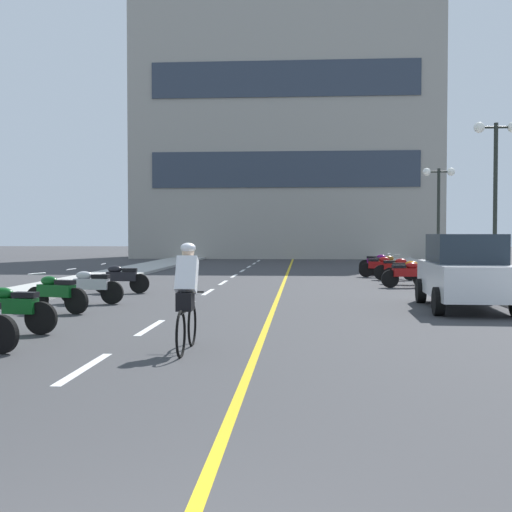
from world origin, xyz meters
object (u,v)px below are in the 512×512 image
Objects in this scene: street_lamp_mid at (496,167)px; motorcycle_11 at (385,265)px; motorcycle_5 at (91,286)px; motorcycle_8 at (406,271)px; cyclist_rider at (187,294)px; motorcycle_3 at (12,308)px; motorcycle_9 at (396,268)px; parked_car_near at (465,271)px; street_lamp_far at (439,195)px; motorcycle_6 at (121,278)px; motorcycle_7 at (406,274)px; motorcycle_10 at (380,266)px; motorcycle_4 at (56,293)px; motorcycle_12 at (377,263)px.

street_lamp_mid reaches higher than motorcycle_11.
motorcycle_5 is 1.02× the size of motorcycle_8.
motorcycle_3 is at bearing 156.02° from cyclist_rider.
parked_car_near is at bearing -88.37° from motorcycle_9.
street_lamp_mid is 16.63m from motorcycle_3.
motorcycle_11 is (-2.58, -1.53, -3.12)m from street_lamp_far.
parked_car_near is 2.55× the size of motorcycle_11.
motorcycle_7 is (9.04, 2.82, 0.00)m from motorcycle_6.
street_lamp_mid is at bearing 26.66° from motorcycle_5.
motorcycle_10 is at bearing 74.51° from cyclist_rider.
motorcycle_7 is at bearing 51.79° from motorcycle_3.
motorcycle_4 is at bearing -94.76° from motorcycle_5.
street_lamp_far reaches higher than motorcycle_5.
motorcycle_4 is (-11.84, -16.24, -3.12)m from street_lamp_far.
cyclist_rider reaches higher than motorcycle_7.
street_lamp_mid is at bearing 57.24° from cyclist_rider.
motorcycle_3 is 0.96× the size of cyclist_rider.
motorcycle_6 is (-0.25, 8.34, 0.00)m from motorcycle_3.
street_lamp_mid is 3.19× the size of motorcycle_3.
motorcycle_4 is at bearing 129.13° from cyclist_rider.
motorcycle_8 is 7.16m from motorcycle_12.
motorcycle_12 is (-0.13, 1.86, 0.00)m from motorcycle_11.
street_lamp_mid is at bearing 68.97° from parked_car_near.
motorcycle_11 is (9.26, 14.71, 0.00)m from motorcycle_4.
motorcycle_3 is at bearing -88.27° from motorcycle_6.
parked_car_near is at bearing -86.20° from motorcycle_7.
motorcycle_4 and motorcycle_8 have the same top height.
motorcycle_5 is (-11.67, -14.19, -3.12)m from street_lamp_far.
motorcycle_4 and motorcycle_12 have the same top height.
motorcycle_10 is at bearing 93.53° from parked_car_near.
motorcycle_7 is 6.74m from motorcycle_11.
motorcycle_8 is 2.16m from motorcycle_9.
motorcycle_3 and motorcycle_5 have the same top height.
motorcycle_4 is at bearing 96.64° from motorcycle_3.
motorcycle_5 is 1.04× the size of motorcycle_12.
street_lamp_far is at bearing 61.54° from motorcycle_9.
motorcycle_3 and motorcycle_11 have the same top height.
cyclist_rider is at bearing -61.51° from motorcycle_5.
parked_car_near is 2.50× the size of motorcycle_3.
cyclist_rider is at bearing -105.49° from motorcycle_10.
cyclist_rider reaches higher than motorcycle_4.
parked_car_near is 9.44m from motorcycle_5.
parked_car_near is 15.06m from motorcycle_12.
motorcycle_3 is at bearing -113.89° from motorcycle_12.
parked_car_near reaches higher than motorcycle_9.
parked_car_near is 2.51× the size of motorcycle_7.
motorcycle_7 is 1.00× the size of motorcycle_9.
motorcycle_7 is (-2.67, -8.27, -3.12)m from street_lamp_far.
parked_car_near is at bearing -88.23° from motorcycle_12.
street_lamp_mid is 3.20× the size of motorcycle_9.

